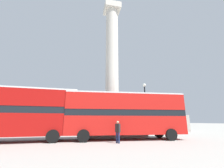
% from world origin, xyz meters
% --- Properties ---
extents(ground_plane, '(200.00, 200.00, 0.00)m').
position_xyz_m(ground_plane, '(0.00, 0.00, 0.00)').
color(ground_plane, '#9E9B93').
extents(monument_column, '(6.30, 6.30, 19.14)m').
position_xyz_m(monument_column, '(0.00, 0.00, 4.93)').
color(monument_column, beige).
rests_on(monument_column, ground_plane).
extents(bus_a, '(10.91, 3.36, 4.18)m').
position_xyz_m(bus_a, '(0.25, -4.58, 2.32)').
color(bus_a, red).
rests_on(bus_a, ground_plane).
extents(bus_b, '(11.20, 3.22, 4.31)m').
position_xyz_m(bus_b, '(-9.87, -4.22, 2.38)').
color(bus_b, '#A80F0C').
rests_on(bus_b, ground_plane).
extents(equestrian_statue, '(4.51, 3.92, 5.77)m').
position_xyz_m(equestrian_statue, '(12.36, 5.11, 1.55)').
color(equestrian_statue, beige).
rests_on(equestrian_statue, ground_plane).
extents(street_lamp, '(0.38, 0.38, 6.12)m').
position_xyz_m(street_lamp, '(3.67, -1.77, 3.21)').
color(street_lamp, black).
rests_on(street_lamp, ground_plane).
extents(pedestrian_near_lamp, '(0.35, 0.47, 1.66)m').
position_xyz_m(pedestrian_near_lamp, '(-1.03, -6.56, 0.92)').
color(pedestrian_near_lamp, '#192347').
rests_on(pedestrian_near_lamp, ground_plane).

